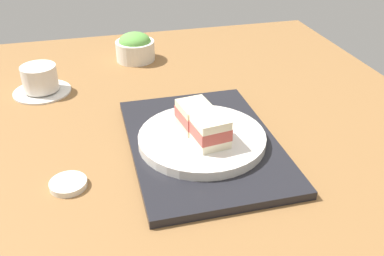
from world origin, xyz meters
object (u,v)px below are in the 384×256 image
sandwich_near (210,130)px  coffee_cup (40,81)px  small_sauce_dish (68,184)px  sandwich_far (195,116)px  salad_bowl (135,47)px  sandwich_plate (202,139)px

sandwich_near → coffee_cup: bearing=40.4°
sandwich_near → small_sauce_dish: bearing=95.1°
sandwich_far → coffee_cup: size_ratio=0.58×
coffee_cup → small_sauce_dish: 37.44cm
salad_bowl → sandwich_plate: bearing=-173.2°
sandwich_far → coffee_cup: 40.83cm
sandwich_far → coffee_cup: (29.05, 28.56, -2.73)cm
sandwich_far → sandwich_plate: bearing=-169.4°
sandwich_plate → salad_bowl: bearing=6.8°
sandwich_plate → sandwich_far: 4.38cm
sandwich_near → sandwich_plate: bearing=10.6°
sandwich_near → salad_bowl: sandwich_near is taller
sandwich_near → coffee_cup: 45.81cm
small_sauce_dish → salad_bowl: bearing=-19.5°
sandwich_plate → small_sauce_dish: 24.29cm
sandwich_plate → sandwich_far: (2.88, 0.54, 3.25)cm
sandwich_plate → coffee_cup: bearing=42.3°
salad_bowl → small_sauce_dish: bearing=160.5°
sandwich_plate → sandwich_near: (-2.88, -0.54, 3.44)cm
salad_bowl → coffee_cup: (-14.18, 23.57, -0.64)cm
coffee_cup → small_sauce_dish: size_ratio=2.14×
sandwich_plate → small_sauce_dish: sandwich_plate is taller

